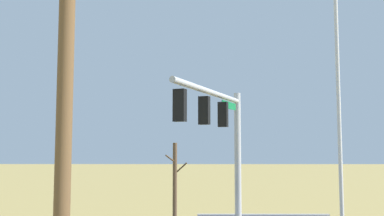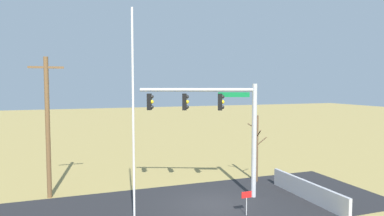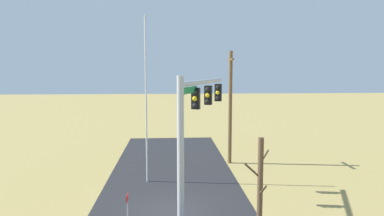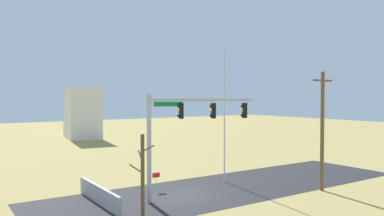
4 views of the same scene
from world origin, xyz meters
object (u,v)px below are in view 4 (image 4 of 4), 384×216
object	(u,v)px
open_sign	(156,177)
distant_building	(82,113)
utility_pole	(322,129)
signal_mast	(181,125)
flagpole	(225,116)
bare_tree	(143,176)

from	to	relation	value
open_sign	distant_building	size ratio (longest dim) A/B	0.15
utility_pole	signal_mast	bearing A→B (deg)	-18.90
signal_mast	flagpole	world-z (taller)	flagpole
bare_tree	open_sign	xyz separation A→B (m)	(-3.59, -5.11, -1.40)
signal_mast	distant_building	size ratio (longest dim) A/B	0.81
signal_mast	utility_pole	distance (m)	9.90
bare_tree	distant_building	world-z (taller)	distant_building
utility_pole	distant_building	distance (m)	42.26
signal_mast	bare_tree	distance (m)	4.81
signal_mast	open_sign	size ratio (longest dim) A/B	5.41
signal_mast	flagpole	xyz separation A→B (m)	(-5.46, -2.56, 0.29)
signal_mast	distant_building	distance (m)	39.49
utility_pole	distant_building	bearing A→B (deg)	-86.02
signal_mast	open_sign	bearing A→B (deg)	-88.69
signal_mast	utility_pole	world-z (taller)	utility_pole
utility_pole	open_sign	xyz separation A→B (m)	(9.43, -6.31, -3.32)
signal_mast	distant_building	xyz separation A→B (m)	(-6.43, -38.95, -0.80)
signal_mast	bare_tree	size ratio (longest dim) A/B	1.47
flagpole	distant_building	bearing A→B (deg)	-91.52
flagpole	bare_tree	bearing A→B (deg)	26.61
signal_mast	distant_building	world-z (taller)	distant_building
flagpole	open_sign	bearing A→B (deg)	-5.62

